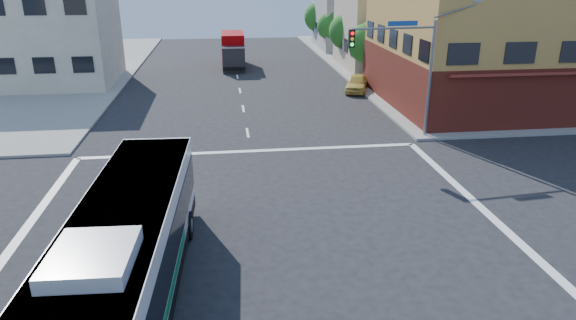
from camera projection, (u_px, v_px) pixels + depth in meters
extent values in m
plane|color=black|center=(265.00, 230.00, 20.37)|extent=(120.00, 120.00, 0.00)
cube|color=gray|center=(551.00, 61.00, 57.03)|extent=(50.00, 50.00, 0.15)
cube|color=#B48040|center=(514.00, 8.00, 37.48)|extent=(18.00, 15.00, 14.00)
cube|color=#521612|center=(504.00, 76.00, 39.24)|extent=(18.09, 15.08, 4.00)
cube|color=maroon|center=(567.00, 73.00, 32.08)|extent=(16.00, 1.60, 0.51)
cube|color=#B8A58D|center=(402.00, 23.00, 52.40)|extent=(12.00, 10.00, 9.00)
cube|color=#A4A49F|center=(365.00, 8.00, 65.22)|extent=(12.00, 10.00, 10.00)
cube|color=beige|center=(41.00, 38.00, 44.80)|extent=(12.00, 10.00, 8.00)
cylinder|color=slate|center=(430.00, 81.00, 30.46)|extent=(0.18, 0.18, 7.00)
cylinder|color=slate|center=(394.00, 28.00, 28.84)|extent=(5.01, 0.62, 0.12)
cube|color=black|center=(352.00, 39.00, 28.49)|extent=(0.32, 0.30, 1.00)
sphere|color=#FF0C0C|center=(353.00, 33.00, 28.23)|extent=(0.20, 0.20, 0.20)
sphere|color=yellow|center=(352.00, 39.00, 28.33)|extent=(0.20, 0.20, 0.20)
sphere|color=#19FF33|center=(352.00, 44.00, 28.44)|extent=(0.20, 0.20, 0.20)
cube|color=navy|center=(403.00, 23.00, 28.86)|extent=(1.80, 0.22, 0.28)
cube|color=gray|center=(477.00, 1.00, 29.41)|extent=(0.50, 0.22, 0.14)
cylinder|color=#371F14|center=(366.00, 70.00, 47.45)|extent=(0.28, 0.28, 1.92)
sphere|color=#1D5718|center=(367.00, 43.00, 46.60)|extent=(3.60, 3.60, 3.60)
sphere|color=#1D5718|center=(373.00, 33.00, 46.06)|extent=(2.52, 2.52, 2.52)
cylinder|color=#371F14|center=(346.00, 55.00, 54.86)|extent=(0.28, 0.28, 1.99)
sphere|color=#1D5718|center=(347.00, 31.00, 53.98)|extent=(3.80, 3.80, 3.80)
sphere|color=#1D5718|center=(352.00, 22.00, 53.42)|extent=(2.66, 2.66, 2.66)
cylinder|color=#371F14|center=(331.00, 45.00, 62.31)|extent=(0.28, 0.28, 1.89)
sphere|color=#1D5718|center=(331.00, 26.00, 61.50)|extent=(3.40, 3.40, 3.40)
sphere|color=#1D5718|center=(335.00, 19.00, 60.97)|extent=(2.38, 2.38, 2.38)
cylinder|color=#371F14|center=(319.00, 37.00, 69.72)|extent=(0.28, 0.28, 2.03)
sphere|color=#1D5718|center=(319.00, 17.00, 68.80)|extent=(4.00, 4.00, 4.00)
sphere|color=#1D5718|center=(323.00, 9.00, 68.22)|extent=(2.80, 2.80, 2.80)
cube|color=black|center=(133.00, 288.00, 15.75)|extent=(3.27, 12.73, 0.47)
cube|color=silver|center=(129.00, 251.00, 15.29)|extent=(3.25, 12.70, 2.99)
cube|color=black|center=(128.00, 246.00, 15.23)|extent=(3.29, 12.33, 1.31)
cube|color=black|center=(160.00, 171.00, 21.08)|extent=(2.46, 0.18, 1.42)
cube|color=#E5590C|center=(158.00, 147.00, 20.74)|extent=(2.01, 0.14, 0.29)
cube|color=silver|center=(123.00, 208.00, 14.79)|extent=(3.19, 12.45, 0.13)
cube|color=silver|center=(92.00, 258.00, 11.77)|extent=(1.98, 2.39, 0.38)
cube|color=#086D39|center=(81.00, 285.00, 14.97)|extent=(0.29, 5.77, 0.29)
cube|color=#086D39|center=(174.00, 281.00, 15.18)|extent=(0.29, 5.77, 0.29)
cylinder|color=black|center=(121.00, 228.00, 19.42)|extent=(0.36, 1.10, 1.09)
cylinder|color=#99999E|center=(117.00, 228.00, 19.41)|extent=(0.07, 0.55, 0.55)
cylinder|color=black|center=(188.00, 225.00, 19.61)|extent=(0.36, 1.10, 1.09)
cylinder|color=#99999E|center=(192.00, 225.00, 19.62)|extent=(0.07, 0.55, 0.55)
cube|color=black|center=(234.00, 60.00, 51.00)|extent=(2.21, 2.12, 2.48)
cube|color=black|center=(234.00, 57.00, 50.02)|extent=(2.00, 0.10, 0.95)
cube|color=#A70002|center=(233.00, 47.00, 54.10)|extent=(2.34, 5.36, 2.86)
cube|color=black|center=(234.00, 62.00, 53.55)|extent=(2.17, 7.64, 0.29)
cylinder|color=black|center=(224.00, 67.00, 51.34)|extent=(0.28, 0.96, 0.95)
cylinder|color=black|center=(244.00, 67.00, 51.56)|extent=(0.28, 0.96, 0.95)
cylinder|color=black|center=(224.00, 62.00, 53.90)|extent=(0.28, 0.96, 0.95)
cylinder|color=black|center=(243.00, 62.00, 54.12)|extent=(0.28, 0.96, 0.95)
cylinder|color=black|center=(224.00, 59.00, 56.12)|extent=(0.28, 0.96, 0.95)
cylinder|color=black|center=(242.00, 58.00, 56.34)|extent=(0.28, 0.96, 0.95)
imported|color=#DDC256|center=(356.00, 83.00, 43.09)|extent=(2.90, 4.51, 1.43)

